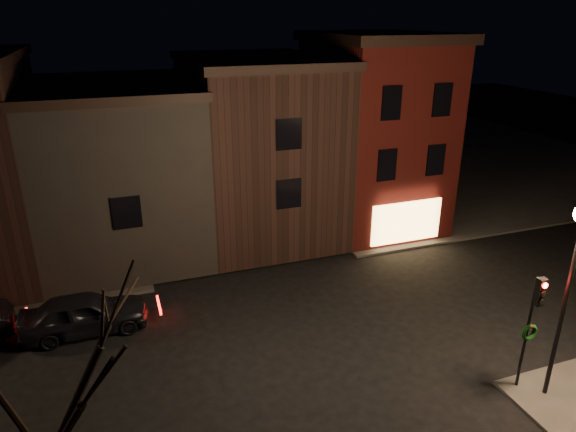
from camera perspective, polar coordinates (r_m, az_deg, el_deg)
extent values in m
plane|color=black|center=(20.45, 1.30, -12.71)|extent=(120.00, 120.00, 0.00)
cube|color=#2D2B28|center=(45.72, 16.09, 6.22)|extent=(30.00, 30.00, 0.12)
cube|color=#4D100D|center=(29.62, 9.45, 8.81)|extent=(6.00, 8.00, 10.00)
cube|color=black|center=(28.95, 10.11, 18.99)|extent=(6.50, 8.50, 0.50)
cube|color=#FFC772|center=(27.39, 13.00, -0.64)|extent=(4.00, 0.12, 2.20)
cube|color=black|center=(28.19, -3.39, 7.38)|extent=(7.00, 10.00, 9.00)
cube|color=black|center=(27.42, -3.61, 16.94)|extent=(7.30, 10.30, 0.40)
cube|color=black|center=(27.29, -18.18, 4.75)|extent=(7.50, 10.00, 8.00)
cube|color=black|center=(26.46, -19.25, 13.48)|extent=(7.80, 10.30, 0.40)
cylinder|color=black|center=(17.80, 28.22, -9.42)|extent=(0.14, 0.14, 6.00)
cylinder|color=black|center=(18.23, 24.98, -11.74)|extent=(0.10, 0.10, 4.00)
cube|color=black|center=(17.35, 26.21, -7.56)|extent=(0.28, 0.22, 0.90)
cylinder|color=#FF0C07|center=(17.15, 26.64, -6.91)|extent=(0.18, 0.06, 0.18)
cylinder|color=black|center=(17.28, 26.49, -7.73)|extent=(0.18, 0.06, 0.18)
cylinder|color=black|center=(17.41, 26.34, -8.54)|extent=(0.18, 0.06, 0.18)
torus|color=#0C380F|center=(18.12, 25.23, -11.61)|extent=(0.58, 0.14, 0.58)
sphere|color=#990C0C|center=(18.00, 25.38, -11.05)|extent=(0.12, 0.12, 0.12)
imported|color=black|center=(21.51, -21.66, -10.02)|extent=(4.69, 1.92, 1.59)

